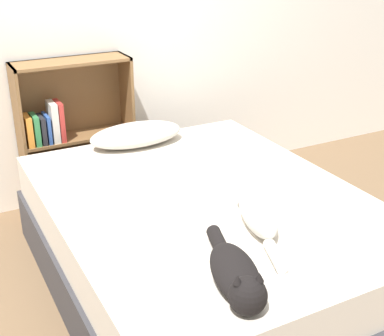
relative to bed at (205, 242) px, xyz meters
The scene contains 7 objects.
ground_plane 0.27m from the bed, ahead, with size 8.00×8.00×0.00m, color brown.
wall_back 1.73m from the bed, 90.00° to the left, with size 8.00×0.06×2.50m.
bed is the anchor object (origin of this frame).
pillow 0.92m from the bed, 92.54° to the left, with size 0.61×0.30×0.14m.
cat_light 0.52m from the bed, 80.58° to the right, with size 0.29×0.61×0.16m.
cat_dark 0.87m from the bed, 110.65° to the right, with size 0.28×0.59×0.17m.
bookshelf 1.37m from the bed, 105.11° to the left, with size 0.77×0.26×1.05m.
Camera 1 is at (-1.23, -2.17, 1.81)m, focal length 50.00 mm.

